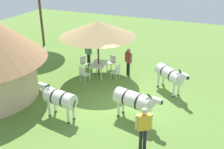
# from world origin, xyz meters

# --- Properties ---
(ground_plane) EXTENTS (36.00, 36.00, 0.00)m
(ground_plane) POSITION_xyz_m (0.00, 0.00, 0.00)
(ground_plane) COLOR olive
(shade_umbrella) EXTENTS (4.28, 4.28, 3.26)m
(shade_umbrella) POSITION_xyz_m (2.46, 2.34, 2.83)
(shade_umbrella) COLOR #433025
(shade_umbrella) RESTS_ON ground_plane
(patio_dining_table) EXTENTS (1.44, 1.00, 0.74)m
(patio_dining_table) POSITION_xyz_m (2.46, 2.34, 0.65)
(patio_dining_table) COLOR silver
(patio_dining_table) RESTS_ON ground_plane
(patio_chair_near_lawn) EXTENTS (0.54, 0.55, 0.90)m
(patio_chair_near_lawn) POSITION_xyz_m (1.32, 2.74, 0.52)
(patio_chair_near_lawn) COLOR white
(patio_chair_near_lawn) RESTS_ON ground_plane
(patio_chair_west_end) EXTENTS (0.49, 0.47, 0.90)m
(patio_chair_west_end) POSITION_xyz_m (2.31, 1.15, 0.52)
(patio_chair_west_end) COLOR silver
(patio_chair_west_end) RESTS_ON ground_plane
(patio_chair_near_hut) EXTENTS (0.53, 0.55, 0.90)m
(patio_chair_near_hut) POSITION_xyz_m (3.60, 1.98, 0.52)
(patio_chair_near_hut) COLOR silver
(patio_chair_near_hut) RESTS_ON ground_plane
(patio_chair_east_end) EXTENTS (0.54, 0.53, 0.90)m
(patio_chair_east_end) POSITION_xyz_m (2.81, 3.49, 0.52)
(patio_chair_east_end) COLOR silver
(patio_chair_east_end) RESTS_ON ground_plane
(guest_beside_umbrella) EXTENTS (0.43, 0.49, 1.64)m
(guest_beside_umbrella) POSITION_xyz_m (3.18, 0.75, 0.99)
(guest_beside_umbrella) COLOR black
(guest_beside_umbrella) RESTS_ON ground_plane
(guest_behind_table) EXTENTS (0.32, 0.55, 1.60)m
(guest_behind_table) POSITION_xyz_m (3.56, 3.57, 0.96)
(guest_behind_table) COLOR #25202A
(guest_behind_table) RESTS_ON ground_plane
(standing_watcher) EXTENTS (0.44, 0.55, 1.76)m
(standing_watcher) POSITION_xyz_m (-2.79, -1.94, 1.06)
(standing_watcher) COLOR black
(standing_watcher) RESTS_ON ground_plane
(zebra_nearest_camera) EXTENTS (1.06, 2.30, 1.49)m
(zebra_nearest_camera) POSITION_xyz_m (-1.10, -1.03, 0.96)
(zebra_nearest_camera) COLOR silver
(zebra_nearest_camera) RESTS_ON ground_plane
(zebra_by_umbrella) EXTENTS (1.69, 1.92, 1.52)m
(zebra_by_umbrella) POSITION_xyz_m (2.06, -1.91, 0.98)
(zebra_by_umbrella) COLOR silver
(zebra_by_umbrella) RESTS_ON ground_plane
(zebra_toward_hut) EXTENTS (0.87, 2.10, 1.50)m
(zebra_toward_hut) POSITION_xyz_m (-2.18, 2.02, 0.96)
(zebra_toward_hut) COLOR silver
(zebra_toward_hut) RESTS_ON ground_plane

